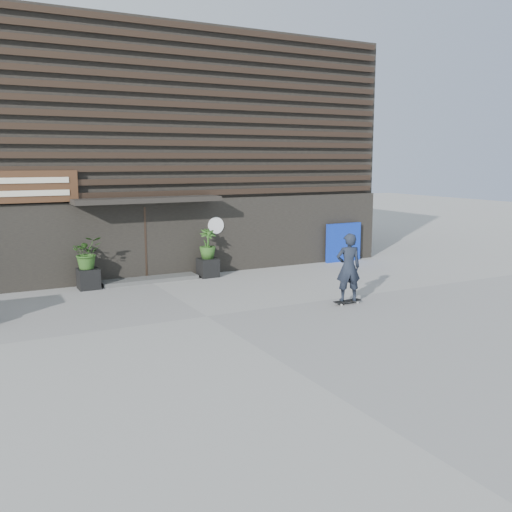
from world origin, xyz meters
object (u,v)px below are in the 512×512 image
blue_tarp (343,242)px  skateboarder (348,267)px  planter_pot_left (88,279)px  planter_pot_right (208,268)px

blue_tarp → skateboarder: 6.52m
planter_pot_left → blue_tarp: size_ratio=0.39×
planter_pot_left → planter_pot_right: 3.80m
blue_tarp → skateboarder: (-3.77, -5.32, 0.27)m
planter_pot_left → blue_tarp: 9.42m
planter_pot_right → blue_tarp: blue_tarp is taller
skateboarder → planter_pot_right: bearing=110.1°
planter_pot_right → blue_tarp: bearing=3.1°
planter_pot_left → planter_pot_right: (3.80, 0.00, 0.00)m
blue_tarp → planter_pot_left: bearing=180.0°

